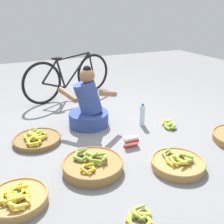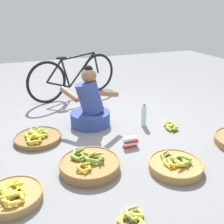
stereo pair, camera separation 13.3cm
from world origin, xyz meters
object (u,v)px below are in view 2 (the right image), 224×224
at_px(banana_basket_back_right, 13,195).
at_px(loose_bananas_mid_left, 132,218).
at_px(banana_basket_back_center, 90,164).
at_px(bicycle_leaning, 74,76).
at_px(water_bottle, 144,116).
at_px(vendor_woman_front, 90,107).
at_px(banana_basket_front_center, 176,165).
at_px(packet_carton_stack, 130,142).
at_px(loose_bananas_front_left, 171,126).
at_px(banana_basket_near_bicycle, 38,137).

height_order(banana_basket_back_right, loose_bananas_mid_left, banana_basket_back_right).
bearing_deg(loose_bananas_mid_left, banana_basket_back_center, 97.31).
bearing_deg(banana_basket_back_right, bicycle_leaning, 65.04).
xyz_separation_m(loose_bananas_mid_left, water_bottle, (0.87, 1.46, 0.12)).
xyz_separation_m(vendor_woman_front, banana_basket_front_center, (0.46, -1.30, -0.20)).
bearing_deg(banana_basket_back_center, banana_basket_back_right, -164.94).
distance_m(banana_basket_back_right, packet_carton_stack, 1.34).
height_order(bicycle_leaning, loose_bananas_mid_left, bicycle_leaning).
bearing_deg(loose_bananas_front_left, banana_basket_back_center, -158.23).
height_order(banana_basket_back_right, water_bottle, water_bottle).
height_order(loose_bananas_mid_left, packet_carton_stack, packet_carton_stack).
relative_size(banana_basket_front_center, banana_basket_near_bicycle, 0.96).
bearing_deg(vendor_woman_front, loose_bananas_front_left, -28.03).
bearing_deg(banana_basket_back_right, loose_bananas_front_left, 19.40).
bearing_deg(bicycle_leaning, loose_bananas_front_left, -64.05).
xyz_separation_m(banana_basket_front_center, water_bottle, (0.19, 1.01, 0.09)).
xyz_separation_m(loose_bananas_mid_left, packet_carton_stack, (0.46, 1.00, 0.03)).
bearing_deg(packet_carton_stack, banana_basket_back_center, -155.47).
xyz_separation_m(banana_basket_front_center, banana_basket_near_bicycle, (-1.17, 1.10, -0.01)).
distance_m(loose_bananas_front_left, packet_carton_stack, 0.74).
bearing_deg(packet_carton_stack, loose_bananas_front_left, 19.50).
bearing_deg(banana_basket_front_center, water_bottle, 79.43).
bearing_deg(banana_basket_near_bicycle, banana_basket_back_center, -63.64).
bearing_deg(vendor_woman_front, banana_basket_back_center, -107.63).
height_order(bicycle_leaning, banana_basket_back_right, bicycle_leaning).
xyz_separation_m(banana_basket_front_center, loose_bananas_front_left, (0.48, 0.81, -0.02)).
height_order(vendor_woman_front, banana_basket_front_center, vendor_woman_front).
height_order(banana_basket_back_right, loose_bananas_front_left, banana_basket_back_right).
bearing_deg(loose_bananas_mid_left, bicycle_leaning, 83.91).
xyz_separation_m(bicycle_leaning, banana_basket_back_center, (-0.41, -2.22, -0.30)).
bearing_deg(loose_bananas_front_left, banana_basket_front_center, -120.78).
height_order(banana_basket_back_center, loose_bananas_mid_left, banana_basket_back_center).
bearing_deg(water_bottle, banana_basket_back_right, -151.75).
relative_size(vendor_woman_front, banana_basket_near_bicycle, 1.45).
relative_size(vendor_woman_front, loose_bananas_mid_left, 2.92).
distance_m(banana_basket_near_bicycle, loose_bananas_front_left, 1.67).
xyz_separation_m(banana_basket_front_center, banana_basket_back_center, (-0.77, 0.31, 0.01)).
distance_m(banana_basket_front_center, packet_carton_stack, 0.60).
xyz_separation_m(bicycle_leaning, loose_bananas_mid_left, (-0.32, -2.97, -0.33)).
xyz_separation_m(bicycle_leaning, banana_basket_back_right, (-1.12, -2.42, -0.31)).
xyz_separation_m(banana_basket_back_center, banana_basket_near_bicycle, (-0.39, 0.79, -0.02)).
height_order(banana_basket_front_center, loose_bananas_mid_left, banana_basket_front_center).
height_order(banana_basket_near_bicycle, packet_carton_stack, banana_basket_near_bicycle).
relative_size(vendor_woman_front, banana_basket_front_center, 1.51).
xyz_separation_m(vendor_woman_front, banana_basket_back_center, (-0.32, -1.00, -0.20)).
bearing_deg(bicycle_leaning, water_bottle, -70.13).
xyz_separation_m(banana_basket_front_center, banana_basket_back_right, (-1.48, 0.11, -0.00)).
bearing_deg(vendor_woman_front, loose_bananas_mid_left, -97.21).
distance_m(bicycle_leaning, loose_bananas_mid_left, 3.01).
height_order(vendor_woman_front, water_bottle, vendor_woman_front).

